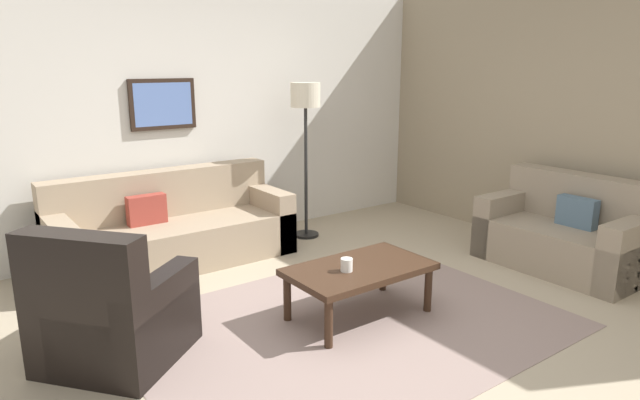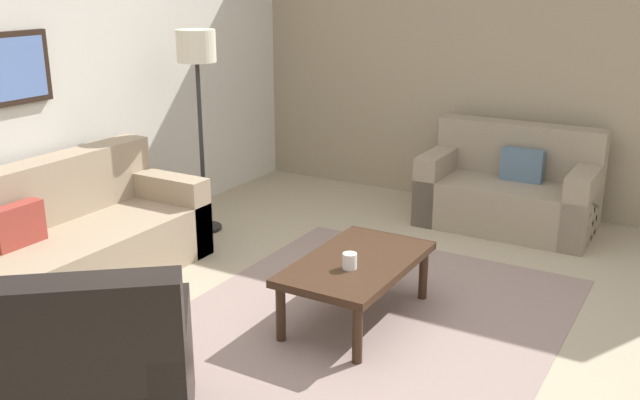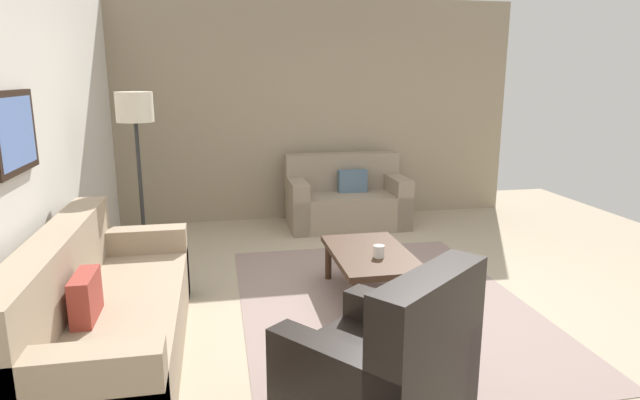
% 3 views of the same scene
% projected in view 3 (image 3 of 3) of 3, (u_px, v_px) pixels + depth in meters
% --- Properties ---
extents(ground_plane, '(8.00, 8.00, 0.00)m').
position_uv_depth(ground_plane, '(384.00, 305.00, 4.45)').
color(ground_plane, tan).
extents(rear_partition, '(6.00, 0.12, 2.80)m').
position_uv_depth(rear_partition, '(22.00, 143.00, 3.65)').
color(rear_partition, silver).
rests_on(rear_partition, ground_plane).
extents(stone_feature_panel, '(0.12, 5.20, 2.80)m').
position_uv_depth(stone_feature_panel, '(317.00, 111.00, 7.00)').
color(stone_feature_panel, gray).
rests_on(stone_feature_panel, ground_plane).
extents(area_rug, '(3.10, 2.33, 0.01)m').
position_uv_depth(area_rug, '(384.00, 304.00, 4.45)').
color(area_rug, gray).
rests_on(area_rug, ground_plane).
extents(couch_main, '(2.26, 0.86, 0.88)m').
position_uv_depth(couch_main, '(97.00, 321.00, 3.49)').
color(couch_main, gray).
rests_on(couch_main, ground_plane).
extents(couch_loveseat, '(0.82, 1.46, 0.88)m').
position_uv_depth(couch_loveseat, '(345.00, 201.00, 6.80)').
color(couch_loveseat, gray).
rests_on(couch_loveseat, ground_plane).
extents(armchair_leather, '(1.13, 1.13, 0.95)m').
position_uv_depth(armchair_leather, '(387.00, 381.00, 2.78)').
color(armchair_leather, black).
rests_on(armchair_leather, ground_plane).
extents(coffee_table, '(1.10, 0.64, 0.41)m').
position_uv_depth(coffee_table, '(371.00, 257.00, 4.51)').
color(coffee_table, '#382316').
rests_on(coffee_table, ground_plane).
extents(cup, '(0.09, 0.09, 0.10)m').
position_uv_depth(cup, '(379.00, 251.00, 4.36)').
color(cup, white).
rests_on(cup, coffee_table).
extents(lamp_standing, '(0.32, 0.32, 1.71)m').
position_uv_depth(lamp_standing, '(136.00, 127.00, 4.72)').
color(lamp_standing, black).
rests_on(lamp_standing, ground_plane).
extents(framed_artwork, '(0.67, 0.04, 0.50)m').
position_uv_depth(framed_artwork, '(15.00, 132.00, 3.28)').
color(framed_artwork, black).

